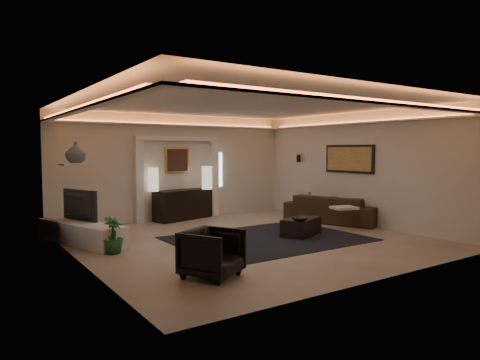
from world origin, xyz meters
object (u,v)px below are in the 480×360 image
sofa (333,209)px  armchair (212,253)px  coffee_table (301,226)px  console (183,205)px

sofa → armchair: 5.78m
coffee_table → sofa: bearing=0.4°
sofa → coffee_table: bearing=93.3°
coffee_table → armchair: size_ratio=1.28×
armchair → console: bearing=40.1°
armchair → coffee_table: bearing=-1.1°
sofa → armchair: size_ratio=3.05×
sofa → armchair: bearing=94.8°
console → armchair: (-2.10, -5.23, -0.03)m
coffee_table → armchair: bearing=-177.4°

